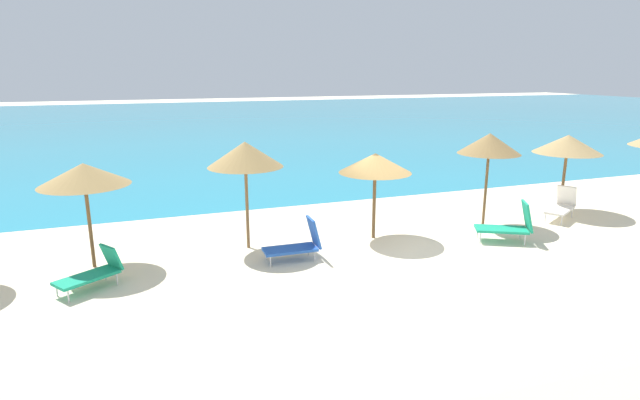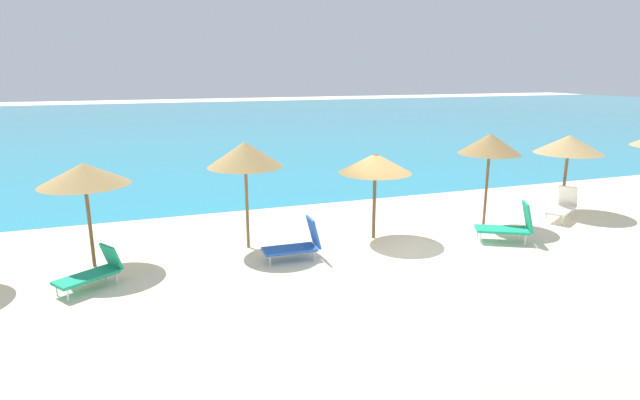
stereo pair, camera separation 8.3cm
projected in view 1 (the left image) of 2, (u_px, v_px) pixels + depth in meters
ground_plane at (399, 247)px, 14.40m from camera, size 160.00×160.00×0.00m
sea_water at (210, 122)px, 48.93m from camera, size 160.00×65.06×0.01m
beach_umbrella_1 at (84, 175)px, 12.40m from camera, size 2.17×2.17×2.68m
beach_umbrella_2 at (245, 155)px, 13.74m from camera, size 2.06×2.06×3.01m
beach_umbrella_3 at (375, 163)px, 14.69m from camera, size 2.12×2.12×2.55m
beach_umbrella_4 at (489, 144)px, 15.85m from camera, size 1.94×1.94×2.97m
beach_umbrella_5 at (568, 144)px, 17.48m from camera, size 2.27×2.27×2.72m
lounge_chair_0 at (94, 272)px, 11.63m from camera, size 1.53×1.29×0.92m
lounge_chair_1 at (510, 225)px, 14.75m from camera, size 1.68×1.31×1.22m
lounge_chair_2 at (298, 244)px, 13.39m from camera, size 1.50×0.66×1.12m
lounge_chair_4 at (562, 206)px, 17.07m from camera, size 1.61×1.27×1.07m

